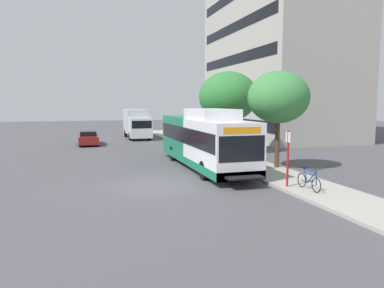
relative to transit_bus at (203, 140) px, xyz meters
The scene contains 10 objects.
ground_plane 5.67m from the transit_bus, 138.22° to the left, with size 120.00×120.00×0.00m, color #4C4C51.
sidewalk_curb 3.75m from the transit_bus, 28.31° to the left, with size 3.00×56.00×0.14m, color #A8A399.
transit_bus is the anchor object (origin of this frame).
bus_stop_sign_pole 6.92m from the transit_bus, 74.31° to the right, with size 0.10×0.36×2.60m.
bicycle_parked 8.00m from the transit_bus, 72.05° to the right, with size 0.52×1.76×1.02m.
street_tree_near_stop 5.16m from the transit_bus, 25.52° to the right, with size 3.63×3.63×5.73m.
street_tree_mid_block 7.58m from the transit_bus, 55.58° to the left, with size 4.62×4.62×6.32m.
parked_car_far_lane 16.37m from the transit_bus, 113.79° to the left, with size 1.80×4.50×1.33m.
box_truck_background 20.24m from the transit_bus, 93.35° to the left, with size 2.32×7.01×3.25m.
apartment_tower_backdrop 25.72m from the transit_bus, 50.07° to the left, with size 10.26×20.57×28.10m.
Camera 1 is at (-3.17, -17.15, 4.01)m, focal length 34.66 mm.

